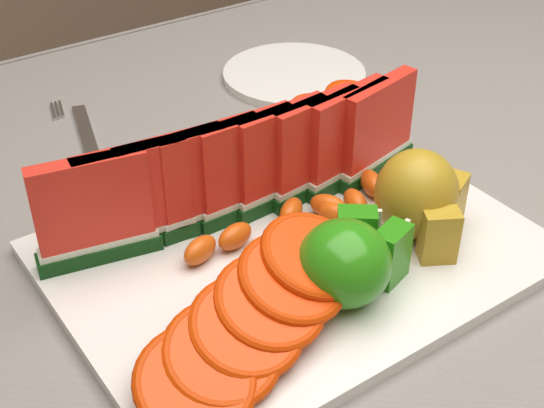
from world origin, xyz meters
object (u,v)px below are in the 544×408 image
at_px(apple_cluster, 349,260).
at_px(side_plate, 294,75).
at_px(fork, 85,139).
at_px(platter, 294,253).
at_px(pear_cluster, 420,197).

xyz_separation_m(apple_cluster, side_plate, (0.21, 0.36, -0.04)).
bearing_deg(fork, platter, -77.25).
bearing_deg(platter, apple_cluster, -88.73).
bearing_deg(apple_cluster, side_plate, 59.56).
distance_m(apple_cluster, fork, 0.37).
relative_size(apple_cluster, side_plate, 0.54).
xyz_separation_m(platter, side_plate, (0.21, 0.29, -0.00)).
distance_m(pear_cluster, side_plate, 0.36).
relative_size(apple_cluster, fork, 0.56).
xyz_separation_m(platter, fork, (-0.07, 0.30, -0.00)).
bearing_deg(side_plate, apple_cluster, -120.44).
xyz_separation_m(platter, pear_cluster, (0.10, -0.04, 0.04)).
xyz_separation_m(apple_cluster, pear_cluster, (0.10, 0.03, 0.01)).
bearing_deg(apple_cluster, fork, 100.61).
bearing_deg(pear_cluster, side_plate, 71.51).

